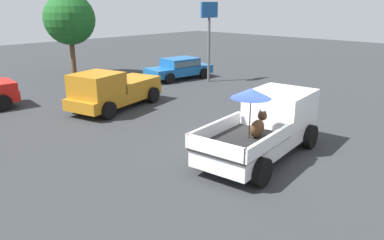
{
  "coord_description": "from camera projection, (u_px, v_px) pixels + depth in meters",
  "views": [
    {
      "loc": [
        -9.48,
        -6.17,
        4.7
      ],
      "look_at": [
        -1.18,
        1.82,
        1.1
      ],
      "focal_mm": 35.17,
      "sensor_mm": 36.0,
      "label": 1
    }
  ],
  "objects": [
    {
      "name": "pickup_truck_far",
      "position": [
        113.0,
        90.0,
        17.23
      ],
      "size": [
        5.09,
        3.06,
        1.8
      ],
      "rotation": [
        0.0,
        0.0,
        3.39
      ],
      "color": "black",
      "rests_on": "ground"
    },
    {
      "name": "ground_plane",
      "position": [
        259.0,
        157.0,
        12.01
      ],
      "size": [
        80.0,
        80.0,
        0.0
      ],
      "primitive_type": "plane",
      "color": "#2D3033"
    },
    {
      "name": "pickup_truck_main",
      "position": [
        267.0,
        124.0,
        12.07
      ],
      "size": [
        5.23,
        2.71,
        2.38
      ],
      "rotation": [
        0.0,
        0.0,
        0.11
      ],
      "color": "black",
      "rests_on": "ground"
    },
    {
      "name": "tree_by_lot",
      "position": [
        69.0,
        19.0,
        24.45
      ],
      "size": [
        3.32,
        3.32,
        5.35
      ],
      "color": "brown",
      "rests_on": "ground"
    },
    {
      "name": "motel_sign",
      "position": [
        209.0,
        26.0,
        22.47
      ],
      "size": [
        1.4,
        0.16,
        4.75
      ],
      "color": "#59595B",
      "rests_on": "ground"
    },
    {
      "name": "parked_sedan_far",
      "position": [
        179.0,
        67.0,
        24.1
      ],
      "size": [
        4.5,
        2.42,
        1.33
      ],
      "rotation": [
        0.0,
        0.0,
        3.01
      ],
      "color": "black",
      "rests_on": "ground"
    }
  ]
}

